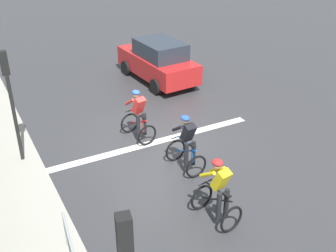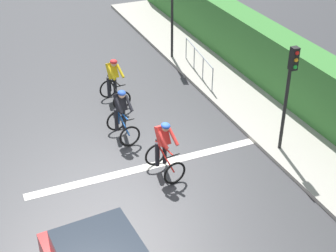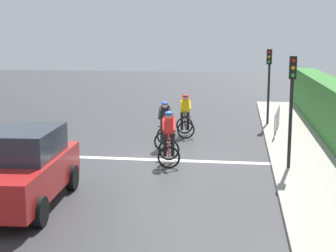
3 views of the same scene
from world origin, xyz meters
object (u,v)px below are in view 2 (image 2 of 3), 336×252
cyclist_mid (164,149)px  traffic_light_near_crossing (289,85)px  cyclist_second (122,115)px  cyclist_lead (114,82)px  traffic_light_far_junction (172,7)px  pedestrian_railing_kerbside (199,58)px

cyclist_mid → traffic_light_near_crossing: (3.57, -0.40, 1.43)m
cyclist_second → cyclist_mid: bearing=-78.5°
cyclist_mid → traffic_light_near_crossing: 3.86m
cyclist_lead → cyclist_mid: size_ratio=1.00×
cyclist_second → cyclist_mid: (0.45, -2.22, 0.00)m
cyclist_mid → traffic_light_far_junction: traffic_light_far_junction is taller
cyclist_lead → traffic_light_far_junction: (3.32, 2.60, 1.43)m
cyclist_lead → cyclist_mid: same height
traffic_light_far_junction → pedestrian_railing_kerbside: 2.36m
cyclist_second → traffic_light_near_crossing: traffic_light_near_crossing is taller
cyclist_lead → cyclist_second: (-0.47, -2.23, 0.00)m
cyclist_second → pedestrian_railing_kerbside: bearing=36.3°
cyclist_second → traffic_light_far_junction: (3.78, 4.83, 1.43)m
cyclist_lead → cyclist_second: same height
cyclist_lead → cyclist_mid: 4.45m
cyclist_second → traffic_light_near_crossing: 5.00m
traffic_light_far_junction → cyclist_second: bearing=-128.1°
traffic_light_near_crossing → traffic_light_far_junction: bearing=91.8°
cyclist_lead → pedestrian_railing_kerbside: bearing=11.8°
cyclist_second → traffic_light_far_junction: 6.30m
traffic_light_near_crossing → pedestrian_railing_kerbside: traffic_light_near_crossing is taller
traffic_light_far_junction → pedestrian_railing_kerbside: size_ratio=1.09×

